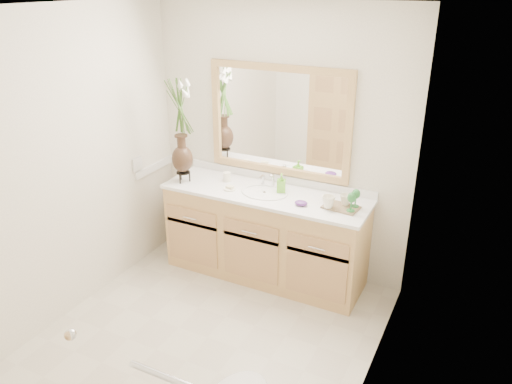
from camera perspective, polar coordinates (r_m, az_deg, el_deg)
The scene contains 23 objects.
floor at distance 4.02m, azimuth -5.58°, elevation -16.22°, with size 2.60×2.60×0.00m, color beige.
ceiling at distance 3.11m, azimuth -7.40°, elevation 20.33°, with size 2.40×2.60×0.02m, color white.
wall_back at distance 4.46m, azimuth 2.70°, elevation 5.65°, with size 2.40×0.02×2.40m, color white.
wall_front at distance 2.54m, azimuth -22.64°, elevation -10.95°, with size 2.40×0.02×2.40m, color white.
wall_left at distance 4.13m, azimuth -20.54°, elevation 2.67°, with size 0.02×2.60×2.40m, color white.
wall_right at distance 2.96m, azimuth 13.63°, elevation -4.56°, with size 0.02×2.60×2.40m, color white.
vanity at distance 4.53m, azimuth 1.03°, elevation -5.01°, with size 1.80×0.55×0.80m.
counter at distance 4.35m, azimuth 1.06°, elevation -0.20°, with size 1.84×0.57×0.03m, color white.
sink at distance 4.35m, azimuth 0.96°, elevation -0.75°, with size 0.38×0.34×0.23m.
mirror at distance 4.38m, azimuth 2.63°, elevation 8.13°, with size 1.32×0.04×0.97m.
switch_plate at distance 4.71m, azimuth -13.42°, elevation 3.16°, with size 0.02×0.12×0.12m, color white.
door at distance 2.86m, azimuth -25.88°, elevation -12.25°, with size 0.80×0.03×2.00m, color tan.
grab_bar at distance 2.32m, azimuth -8.47°, elevation -20.85°, with size 0.03×0.03×0.55m, color silver.
flower_vase at distance 4.43m, azimuth -8.72°, elevation 8.68°, with size 0.22×0.22×0.92m.
tumbler at distance 4.57m, azimuth -3.34°, elevation 1.75°, with size 0.07×0.07×0.09m, color white.
soap_dish at distance 4.40m, azimuth -3.02°, elevation 0.42°, with size 0.11×0.11×0.03m.
soap_bottle at distance 4.33m, azimuth 2.92°, elevation 0.95°, with size 0.07×0.07×0.15m, color #6AC62E.
purple_dish at distance 4.11m, azimuth 5.18°, elevation -1.26°, with size 0.11×0.09×0.04m, color #5B297D.
tray at distance 4.11m, azimuth 9.69°, elevation -1.73°, with size 0.28×0.19×0.01m, color brown.
mug_left at distance 4.05m, azimuth 8.28°, elevation -1.06°, with size 0.11×0.10×0.11m, color white.
mug_right at distance 4.12m, azimuth 10.19°, elevation -0.82°, with size 0.09×0.09×0.09m, color white.
goblet_front at distance 4.00m, azimuth 10.87°, elevation -0.75°, with size 0.07×0.07×0.16m.
goblet_back at distance 4.08m, azimuth 11.36°, elevation -0.33°, with size 0.07×0.07×0.15m.
Camera 1 is at (1.72, -2.58, 2.56)m, focal length 35.00 mm.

